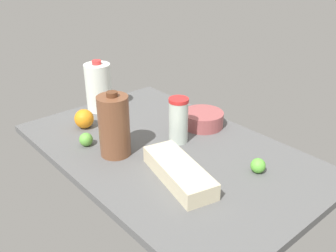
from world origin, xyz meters
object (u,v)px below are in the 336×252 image
object	(u,v)px
lime_near_front	(86,139)
lime_beside_bowl	(258,166)
chocolate_milk_jug	(114,126)
orange_loose	(84,119)
mixing_bowl	(203,119)
tumbler_cup	(178,120)
egg_carton	(179,172)
milk_jug	(99,87)

from	to	relation	value
lime_near_front	lime_beside_bowl	world-z (taller)	same
chocolate_milk_jug	orange_loose	distance (cm)	28.90
chocolate_milk_jug	mixing_bowl	world-z (taller)	chocolate_milk_jug
lime_beside_bowl	mixing_bowl	bearing A→B (deg)	162.92
tumbler_cup	egg_carton	world-z (taller)	tumbler_cup
tumbler_cup	mixing_bowl	xyz separation A→B (cm)	(-3.27, 17.66, -6.15)
milk_jug	orange_loose	bearing A→B (deg)	-51.11
milk_jug	egg_carton	world-z (taller)	milk_jug
lime_beside_bowl	tumbler_cup	bearing A→B (deg)	-170.65
chocolate_milk_jug	tumbler_cup	bearing A→B (deg)	71.27
chocolate_milk_jug	lime_beside_bowl	world-z (taller)	chocolate_milk_jug
chocolate_milk_jug	egg_carton	size ratio (longest dim) A/B	0.77
milk_jug	lime_beside_bowl	world-z (taller)	milk_jug
tumbler_cup	lime_beside_bowl	xyz separation A→B (cm)	(35.30, 5.81, -6.77)
mixing_bowl	egg_carton	xyz separation A→B (cm)	(23.58, -35.97, -0.26)
milk_jug	lime_beside_bowl	bearing A→B (deg)	8.43
chocolate_milk_jug	milk_jug	world-z (taller)	chocolate_milk_jug
tumbler_cup	milk_jug	bearing A→B (deg)	-172.24
milk_jug	tumbler_cup	size ratio (longest dim) A/B	1.29
chocolate_milk_jug	mixing_bowl	xyz separation A→B (cm)	(5.13, 42.44, -8.62)
tumbler_cup	lime_near_front	world-z (taller)	tumbler_cup
mixing_bowl	orange_loose	xyz separation A→B (cm)	(-32.88, -40.14, 0.91)
egg_carton	lime_beside_bowl	distance (cm)	28.40
milk_jug	lime_near_front	world-z (taller)	milk_jug
chocolate_milk_jug	mixing_bowl	bearing A→B (deg)	83.11
chocolate_milk_jug	lime_beside_bowl	bearing A→B (deg)	34.99
milk_jug	mixing_bowl	bearing A→B (deg)	28.06
lime_near_front	tumbler_cup	bearing A→B (deg)	54.62
chocolate_milk_jug	lime_near_front	size ratio (longest dim) A/B	4.68
orange_loose	lime_near_front	bearing A→B (deg)	-27.56
lime_near_front	lime_beside_bowl	size ratio (longest dim) A/B	1.02
lime_near_front	lime_beside_bowl	distance (cm)	67.16
orange_loose	lime_near_front	size ratio (longest dim) A/B	1.55
tumbler_cup	lime_near_front	xyz separation A→B (cm)	(-21.42, -30.16, -6.73)
lime_beside_bowl	egg_carton	bearing A→B (deg)	-121.85
tumbler_cup	lime_near_front	distance (cm)	37.60
chocolate_milk_jug	tumbler_cup	distance (cm)	26.27
egg_carton	tumbler_cup	bearing A→B (deg)	151.83
lime_beside_bowl	milk_jug	bearing A→B (deg)	-171.57
orange_loose	chocolate_milk_jug	bearing A→B (deg)	-4.73
tumbler_cup	egg_carton	xyz separation A→B (cm)	(20.31, -18.31, -6.41)
milk_jug	lime_near_front	bearing A→B (deg)	-40.53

